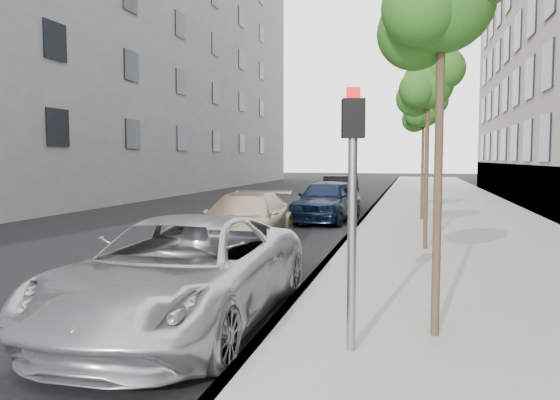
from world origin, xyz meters
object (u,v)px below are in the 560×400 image
at_px(tree_near, 444,0).
at_px(suv, 245,221).
at_px(minivan, 182,272).
at_px(sedan_blue, 327,200).
at_px(sedan_rear, 340,189).
at_px(signal_pole, 352,187).
at_px(tree_far, 424,110).
at_px(sedan_black, 340,192).
at_px(tree_mid, 429,84).

relative_size(tree_near, suv, 0.99).
height_order(minivan, sedan_blue, sedan_blue).
xyz_separation_m(minivan, sedan_rear, (-0.89, 22.65, -0.10)).
bearing_deg(signal_pole, tree_near, 24.98).
distance_m(tree_far, sedan_rear, 11.08).
distance_m(signal_pole, suv, 8.08).
bearing_deg(suv, signal_pole, -67.17).
relative_size(tree_far, sedan_blue, 1.02).
bearing_deg(sedan_rear, sedan_blue, -84.38).
bearing_deg(sedan_black, minivan, -97.28).
distance_m(tree_mid, minivan, 7.94).
xyz_separation_m(tree_near, suv, (-4.44, 6.42, -3.39)).
height_order(tree_mid, tree_far, tree_mid).
xyz_separation_m(minivan, sedan_blue, (0.00, 12.56, 0.03)).
relative_size(sedan_blue, sedan_black, 1.01).
bearing_deg(suv, sedan_blue, 76.72).
distance_m(sedan_blue, sedan_rear, 10.13).
distance_m(suv, sedan_rear, 16.29).
bearing_deg(tree_far, signal_pole, -93.95).
xyz_separation_m(sedan_blue, sedan_rear, (-0.89, 10.09, -0.13)).
height_order(tree_mid, signal_pole, tree_mid).
relative_size(minivan, sedan_black, 1.18).
height_order(signal_pole, suv, signal_pole).
bearing_deg(tree_far, sedan_rear, 113.45).
height_order(signal_pole, minivan, signal_pole).
relative_size(suv, sedan_blue, 1.06).
xyz_separation_m(tree_near, sedan_rear, (-4.21, 22.71, -3.45)).
distance_m(tree_mid, suv, 5.52).
bearing_deg(suv, tree_near, -58.42).
xyz_separation_m(signal_pole, sedan_black, (-2.56, 18.47, -1.22)).
bearing_deg(sedan_black, suv, -102.58).
bearing_deg(tree_far, sedan_black, 126.73).
bearing_deg(sedan_black, signal_pole, -89.98).
relative_size(tree_near, signal_pole, 1.64).
height_order(tree_near, sedan_blue, tree_near).
bearing_deg(signal_pole, sedan_black, 84.23).
relative_size(signal_pole, suv, 0.61).
bearing_deg(signal_pole, suv, 102.27).
bearing_deg(suv, tree_far, 52.90).
height_order(tree_near, signal_pole, tree_near).
height_order(sedan_blue, sedan_rear, sedan_blue).
xyz_separation_m(tree_near, sedan_black, (-3.51, 17.71, -3.35)).
relative_size(tree_near, sedan_black, 1.06).
relative_size(minivan, suv, 1.10).
height_order(tree_mid, sedan_rear, tree_mid).
bearing_deg(sedan_blue, sedan_rear, 101.39).
bearing_deg(suv, sedan_rear, 86.09).
bearing_deg(sedan_rear, tree_far, -65.94).
height_order(tree_near, minivan, tree_near).
xyz_separation_m(tree_near, tree_mid, (-0.00, 6.50, -0.10)).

